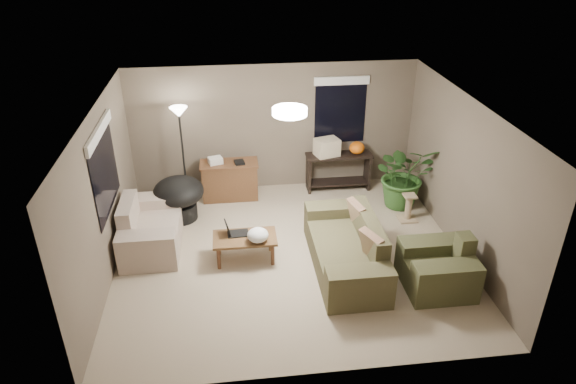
{
  "coord_description": "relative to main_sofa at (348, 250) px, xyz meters",
  "views": [
    {
      "loc": [
        -0.86,
        -6.85,
        4.82
      ],
      "look_at": [
        0.0,
        0.2,
        1.05
      ],
      "focal_mm": 32.0,
      "sensor_mm": 36.0,
      "label": 1
    }
  ],
  "objects": [
    {
      "name": "room_shell",
      "position": [
        -0.86,
        0.42,
        0.96
      ],
      "size": [
        5.5,
        5.5,
        5.5
      ],
      "color": "tan",
      "rests_on": "ground"
    },
    {
      "name": "loveseat",
      "position": [
        -3.12,
        0.97,
        0.0
      ],
      "size": [
        0.9,
        1.6,
        0.85
      ],
      "color": "beige",
      "rests_on": "ground"
    },
    {
      "name": "coffee_table",
      "position": [
        -1.57,
        0.38,
        0.06
      ],
      "size": [
        1.0,
        0.55,
        0.42
      ],
      "color": "brown",
      "rests_on": "ground"
    },
    {
      "name": "window_left",
      "position": [
        -3.58,
        0.72,
        1.49
      ],
      "size": [
        0.05,
        1.56,
        1.33
      ],
      "color": "black",
      "rests_on": "room_shell"
    },
    {
      "name": "window_back",
      "position": [
        0.44,
        2.9,
        1.49
      ],
      "size": [
        1.06,
        0.05,
        1.33
      ],
      "color": "black",
      "rests_on": "room_shell"
    },
    {
      "name": "pumpkin",
      "position": [
        0.75,
        2.62,
        0.58
      ],
      "size": [
        0.37,
        0.37,
        0.25
      ],
      "primitive_type": "ellipsoid",
      "rotation": [
        0.0,
        0.0,
        0.31
      ],
      "color": "orange",
      "rests_on": "console_table"
    },
    {
      "name": "laptop",
      "position": [
        -1.74,
        0.48,
        0.19
      ],
      "size": [
        0.38,
        0.25,
        0.24
      ],
      "color": "black",
      "rests_on": "coffee_table"
    },
    {
      "name": "armchair",
      "position": [
        1.21,
        -0.63,
        0.0
      ],
      "size": [
        0.95,
        1.0,
        0.85
      ],
      "color": "brown",
      "rests_on": "ground"
    },
    {
      "name": "desk_papers",
      "position": [
        -1.92,
        2.48,
        0.51
      ],
      "size": [
        0.7,
        0.3,
        0.12
      ],
      "color": "silver",
      "rests_on": "desk"
    },
    {
      "name": "houseplant",
      "position": [
        1.47,
        1.81,
        0.2
      ],
      "size": [
        1.14,
        1.27,
        0.99
      ],
      "primitive_type": "imported",
      "color": "#2D5923",
      "rests_on": "ground"
    },
    {
      "name": "cat_scratching_post",
      "position": [
        1.41,
        1.27,
        -0.08
      ],
      "size": [
        0.32,
        0.32,
        0.5
      ],
      "color": "tan",
      "rests_on": "ground"
    },
    {
      "name": "cardboard_box",
      "position": [
        0.15,
        2.62,
        0.62
      ],
      "size": [
        0.52,
        0.45,
        0.33
      ],
      "primitive_type": "cube",
      "rotation": [
        0.0,
        0.0,
        0.28
      ],
      "color": "beige",
      "rests_on": "console_table"
    },
    {
      "name": "papasan_chair",
      "position": [
        -2.68,
        1.81,
        0.17
      ],
      "size": [
        0.93,
        0.93,
        0.8
      ],
      "color": "black",
      "rests_on": "ground"
    },
    {
      "name": "main_sofa",
      "position": [
        0.0,
        0.0,
        0.0
      ],
      "size": [
        0.95,
        2.2,
        0.85
      ],
      "color": "#4C482D",
      "rests_on": "ground"
    },
    {
      "name": "ceiling_fixture",
      "position": [
        -0.86,
        0.42,
        2.15
      ],
      "size": [
        0.5,
        0.5,
        0.1
      ],
      "primitive_type": "cylinder",
      "color": "white",
      "rests_on": "room_shell"
    },
    {
      "name": "desk",
      "position": [
        -1.76,
        2.49,
        0.08
      ],
      "size": [
        1.1,
        0.5,
        0.75
      ],
      "color": "brown",
      "rests_on": "ground"
    },
    {
      "name": "console_table",
      "position": [
        0.4,
        2.62,
        0.14
      ],
      "size": [
        1.3,
        0.4,
        0.75
      ],
      "color": "black",
      "rests_on": "ground"
    },
    {
      "name": "floor_lamp",
      "position": [
        -2.59,
        2.41,
        1.3
      ],
      "size": [
        0.32,
        0.32,
        1.91
      ],
      "color": "black",
      "rests_on": "ground"
    },
    {
      "name": "throw_pillows",
      "position": [
        0.26,
        0.0,
        0.36
      ],
      "size": [
        0.39,
        1.4,
        0.47
      ],
      "color": "#8C7251",
      "rests_on": "main_sofa"
    },
    {
      "name": "plastic_bag",
      "position": [
        -1.37,
        0.23,
        0.24
      ],
      "size": [
        0.38,
        0.36,
        0.23
      ],
      "primitive_type": "ellipsoid",
      "rotation": [
        0.0,
        0.0,
        -0.21
      ],
      "color": "white",
      "rests_on": "coffee_table"
    }
  ]
}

